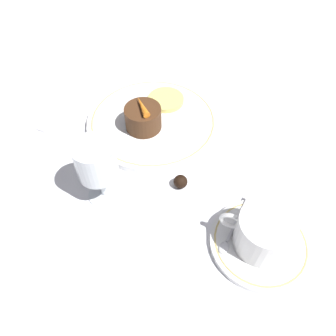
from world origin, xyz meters
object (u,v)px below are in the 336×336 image
(fork, at_px, (60,111))
(dinner_plate, at_px, (153,121))
(dessert_cake, at_px, (143,118))
(wine_glass, at_px, (96,164))
(coffee_cup, at_px, (264,232))

(fork, bearing_deg, dinner_plate, -169.24)
(dinner_plate, height_order, dessert_cake, dessert_cake)
(fork, bearing_deg, wine_glass, 140.87)
(coffee_cup, distance_m, dessert_cake, 0.32)
(dinner_plate, bearing_deg, wine_glass, 86.96)
(coffee_cup, height_order, fork, coffee_cup)
(dinner_plate, xyz_separation_m, coffee_cup, (-0.26, 0.20, 0.04))
(coffee_cup, relative_size, dessert_cake, 1.53)
(wine_glass, distance_m, fork, 0.27)
(wine_glass, height_order, dessert_cake, wine_glass)
(dinner_plate, bearing_deg, fork, 10.76)
(wine_glass, relative_size, fork, 0.71)
(fork, xyz_separation_m, dessert_cake, (-0.20, -0.01, 0.04))
(dinner_plate, relative_size, dessert_cake, 3.77)
(dinner_plate, distance_m, dessert_cake, 0.04)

